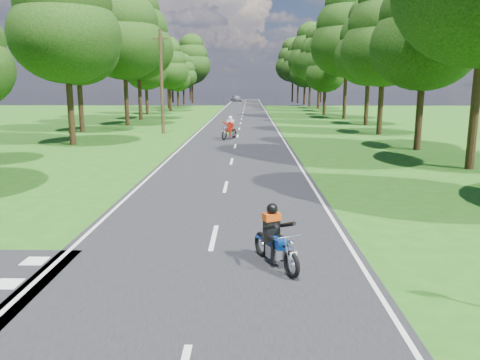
{
  "coord_description": "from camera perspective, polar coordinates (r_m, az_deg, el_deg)",
  "views": [
    {
      "loc": [
        0.89,
        -9.28,
        3.81
      ],
      "look_at": [
        0.63,
        4.0,
        1.1
      ],
      "focal_mm": 35.0,
      "sensor_mm": 36.0,
      "label": 1
    }
  ],
  "objects": [
    {
      "name": "ground",
      "position": [
        10.07,
        -4.09,
        -10.72
      ],
      "size": [
        160.0,
        160.0,
        0.0
      ],
      "primitive_type": "plane",
      "color": "#205112",
      "rests_on": "ground"
    },
    {
      "name": "road_markings",
      "position": [
        57.55,
        0.11,
        7.74
      ],
      "size": [
        7.4,
        140.0,
        0.01
      ],
      "color": "silver",
      "rests_on": "main_road"
    },
    {
      "name": "treeline",
      "position": [
        69.49,
        1.64,
        15.17
      ],
      "size": [
        40.0,
        115.35,
        14.78
      ],
      "color": "black",
      "rests_on": "ground"
    },
    {
      "name": "rider_far_red",
      "position": [
        33.42,
        -1.33,
        6.41
      ],
      "size": [
        1.36,
        2.05,
        1.63
      ],
      "primitive_type": null,
      "rotation": [
        0.0,
        0.0,
        -0.4
      ],
      "color": "#A91F0D",
      "rests_on": "main_road"
    },
    {
      "name": "distant_car",
      "position": [
        111.13,
        -0.45,
        9.93
      ],
      "size": [
        3.02,
        4.54,
        1.43
      ],
      "primitive_type": "imported",
      "rotation": [
        0.0,
        0.0,
        0.35
      ],
      "color": "#ABADB2",
      "rests_on": "main_road"
    },
    {
      "name": "main_road",
      "position": [
        59.41,
        0.28,
        7.85
      ],
      "size": [
        7.0,
        140.0,
        0.02
      ],
      "primitive_type": "cube",
      "color": "black",
      "rests_on": "ground"
    },
    {
      "name": "rider_near_blue",
      "position": [
        9.93,
        4.39,
        -6.8
      ],
      "size": [
        1.18,
        1.69,
        1.34
      ],
      "primitive_type": null,
      "rotation": [
        0.0,
        0.0,
        0.44
      ],
      "color": "navy",
      "rests_on": "main_road"
    },
    {
      "name": "telegraph_pole",
      "position": [
        37.92,
        -9.53,
        11.76
      ],
      "size": [
        1.2,
        0.26,
        8.0
      ],
      "color": "#382616",
      "rests_on": "ground"
    }
  ]
}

